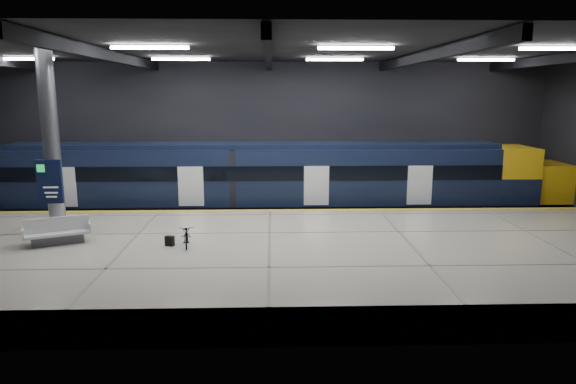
{
  "coord_description": "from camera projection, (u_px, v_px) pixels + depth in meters",
  "views": [
    {
      "loc": [
        0.12,
        -20.07,
        6.36
      ],
      "look_at": [
        0.78,
        1.5,
        2.2
      ],
      "focal_mm": 32.0,
      "sensor_mm": 36.0,
      "label": 1
    }
  ],
  "objects": [
    {
      "name": "rails",
      "position": [
        270.0,
        218.0,
        26.28
      ],
      "size": [
        30.0,
        1.52,
        0.16
      ],
      "color": "gray",
      "rests_on": "ground"
    },
    {
      "name": "bench",
      "position": [
        58.0,
        234.0,
        18.18
      ],
      "size": [
        2.38,
        1.72,
        0.97
      ],
      "rotation": [
        0.0,
        0.0,
        0.42
      ],
      "color": "#595B60",
      "rests_on": "platform"
    },
    {
      "name": "room_shell",
      "position": [
        269.0,
        110.0,
        19.82
      ],
      "size": [
        30.1,
        16.1,
        8.05
      ],
      "color": "black",
      "rests_on": "ground"
    },
    {
      "name": "bicycle",
      "position": [
        187.0,
        235.0,
        17.95
      ],
      "size": [
        0.72,
        1.52,
        0.77
      ],
      "primitive_type": "imported",
      "rotation": [
        0.0,
        0.0,
        0.15
      ],
      "color": "#99999E",
      "rests_on": "platform"
    },
    {
      "name": "safety_strip",
      "position": [
        270.0,
        210.0,
        23.39
      ],
      "size": [
        30.0,
        0.4,
        0.01
      ],
      "primitive_type": "cube",
      "color": "gold",
      "rests_on": "platform"
    },
    {
      "name": "ground",
      "position": [
        270.0,
        252.0,
        20.9
      ],
      "size": [
        30.0,
        30.0,
        0.0
      ],
      "primitive_type": "plane",
      "color": "black",
      "rests_on": "ground"
    },
    {
      "name": "train",
      "position": [
        290.0,
        180.0,
        25.93
      ],
      "size": [
        29.4,
        2.84,
        3.79
      ],
      "color": "black",
      "rests_on": "ground"
    },
    {
      "name": "platform",
      "position": [
        270.0,
        258.0,
        18.34
      ],
      "size": [
        30.0,
        11.0,
        1.1
      ],
      "primitive_type": "cube",
      "color": "#B8AC9B",
      "rests_on": "ground"
    },
    {
      "name": "pannier_bag",
      "position": [
        170.0,
        241.0,
        17.97
      ],
      "size": [
        0.34,
        0.27,
        0.35
      ],
      "primitive_type": "cube",
      "rotation": [
        0.0,
        0.0,
        -0.33
      ],
      "color": "black",
      "rests_on": "platform"
    },
    {
      "name": "info_column",
      "position": [
        51.0,
        146.0,
        18.8
      ],
      "size": [
        0.9,
        0.78,
        6.9
      ],
      "color": "#9EA0A5",
      "rests_on": "platform"
    }
  ]
}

